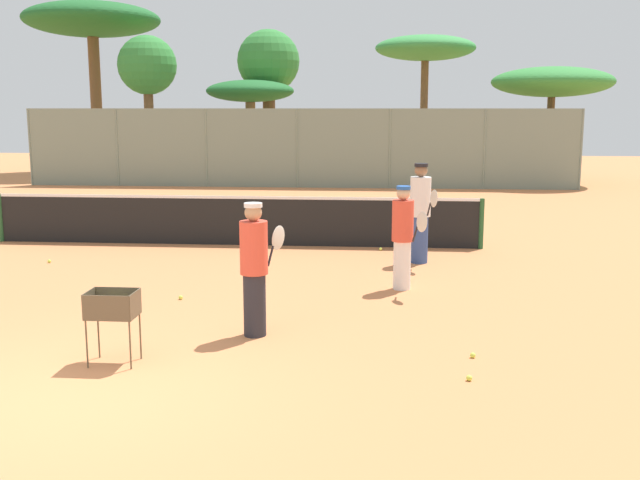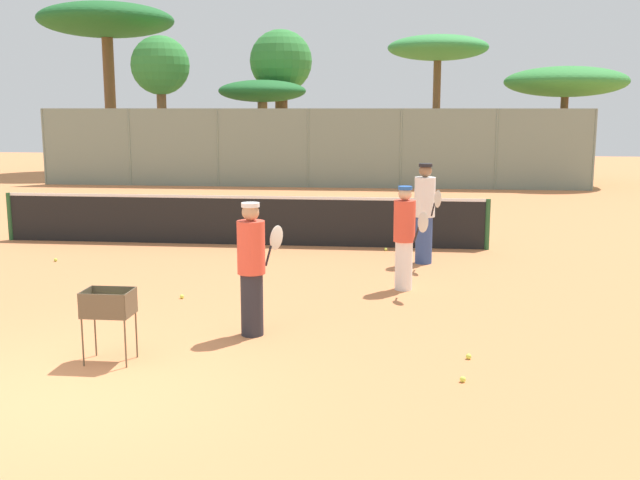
% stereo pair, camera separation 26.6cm
% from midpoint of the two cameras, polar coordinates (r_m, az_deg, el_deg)
% --- Properties ---
extents(ground_plane, '(80.00, 80.00, 0.00)m').
position_cam_midpoint_polar(ground_plane, '(8.38, -18.00, -11.07)').
color(ground_plane, '#D37F4C').
extents(tennis_net, '(10.64, 0.10, 1.07)m').
position_cam_midpoint_polar(tennis_net, '(16.28, -5.63, 1.59)').
color(tennis_net, '#26592D').
rests_on(tennis_net, ground_plane).
extents(back_fence, '(20.56, 0.08, 2.90)m').
position_cam_midpoint_polar(back_fence, '(27.83, -0.64, 7.00)').
color(back_fence, gray).
rests_on(back_fence, ground_plane).
extents(tree_0, '(4.11, 4.11, 5.86)m').
position_cam_midpoint_polar(tree_0, '(31.94, 9.21, 14.12)').
color(tree_0, brown).
rests_on(tree_0, ground_plane).
extents(tree_1, '(2.45, 2.45, 5.90)m').
position_cam_midpoint_polar(tree_1, '(32.79, -11.84, 12.71)').
color(tree_1, brown).
rests_on(tree_1, ground_plane).
extents(tree_2, '(4.62, 4.62, 4.48)m').
position_cam_midpoint_polar(tree_2, '(30.65, 18.45, 11.33)').
color(tree_2, brown).
rests_on(tree_2, ground_plane).
extents(tree_3, '(5.95, 5.95, 7.49)m').
position_cam_midpoint_polar(tree_3, '(35.76, -15.75, 15.66)').
color(tree_3, brown).
rests_on(tree_3, ground_plane).
extents(tree_4, '(2.71, 2.71, 6.27)m').
position_cam_midpoint_polar(tree_4, '(33.41, -2.75, 13.17)').
color(tree_4, brown).
rests_on(tree_4, ground_plane).
extents(tree_5, '(3.61, 3.61, 4.06)m').
position_cam_midpoint_polar(tree_5, '(31.51, -4.17, 11.10)').
color(tree_5, brown).
rests_on(tree_5, ground_plane).
extents(player_white_outfit, '(0.58, 0.80, 1.70)m').
position_cam_midpoint_polar(player_white_outfit, '(12.22, 7.08, 0.26)').
color(player_white_outfit, white).
rests_on(player_white_outfit, ground_plane).
extents(player_red_cap, '(0.54, 0.84, 1.75)m').
position_cam_midpoint_polar(player_red_cap, '(9.73, -4.44, -2.07)').
color(player_red_cap, '#26262D').
rests_on(player_red_cap, ground_plane).
extents(player_yellow_shirt, '(0.51, 0.91, 1.91)m').
position_cam_midpoint_polar(player_yellow_shirt, '(14.35, 8.50, 2.12)').
color(player_yellow_shirt, '#334C8C').
rests_on(player_yellow_shirt, ground_plane).
extents(ball_cart, '(0.56, 0.41, 0.87)m').
position_cam_midpoint_polar(ball_cart, '(9.04, -15.04, -5.11)').
color(ball_cart, brown).
rests_on(ball_cart, ground_plane).
extents(tennis_ball_0, '(0.07, 0.07, 0.07)m').
position_cam_midpoint_polar(tennis_ball_0, '(8.45, 11.72, -10.35)').
color(tennis_ball_0, '#D1E54C').
rests_on(tennis_ball_0, ground_plane).
extents(tennis_ball_1, '(0.07, 0.07, 0.07)m').
position_cam_midpoint_polar(tennis_ball_1, '(11.90, -9.85, -4.27)').
color(tennis_ball_1, '#D1E54C').
rests_on(tennis_ball_1, ground_plane).
extents(tennis_ball_2, '(0.07, 0.07, 0.07)m').
position_cam_midpoint_polar(tennis_ball_2, '(15.34, -19.03, -1.44)').
color(tennis_ball_2, '#D1E54C').
rests_on(tennis_ball_2, ground_plane).
extents(tennis_ball_4, '(0.07, 0.07, 0.07)m').
position_cam_midpoint_polar(tennis_ball_4, '(9.19, 12.08, -8.67)').
color(tennis_ball_4, '#D1E54C').
rests_on(tennis_ball_4, ground_plane).
extents(tennis_ball_5, '(0.07, 0.07, 0.07)m').
position_cam_midpoint_polar(tennis_ball_5, '(15.66, 5.53, -0.70)').
color(tennis_ball_5, '#D1E54C').
rests_on(tennis_ball_5, ground_plane).
extents(parked_car, '(4.20, 1.70, 1.60)m').
position_cam_midpoint_polar(parked_car, '(32.15, -9.22, 5.88)').
color(parked_car, '#3F4C8C').
rests_on(parked_car, ground_plane).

